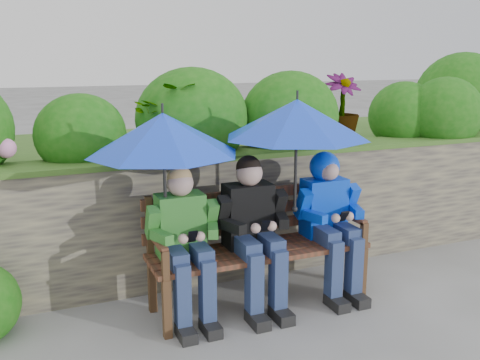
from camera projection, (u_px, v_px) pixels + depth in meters
name	position (u px, v px, depth m)	size (l,w,h in m)	color
ground	(245.00, 312.00, 3.81)	(60.00, 60.00, 0.00)	slate
garden_backdrop	(183.00, 179.00, 5.10)	(8.00, 2.87, 1.87)	#48433F
park_bench	(256.00, 239.00, 3.89)	(1.60, 0.47, 0.85)	#462E1B
boy_left	(185.00, 237.00, 3.59)	(0.48, 0.56, 1.07)	#258222
boy_middle	(253.00, 226.00, 3.77)	(0.51, 0.59, 1.10)	black
boy_right	(330.00, 212.00, 4.02)	(0.49, 0.59, 1.08)	#0F38C9
umbrella_left	(163.00, 134.00, 3.44)	(1.01, 1.01, 0.84)	blue
umbrella_right	(297.00, 119.00, 3.74)	(1.04, 1.04, 0.88)	blue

